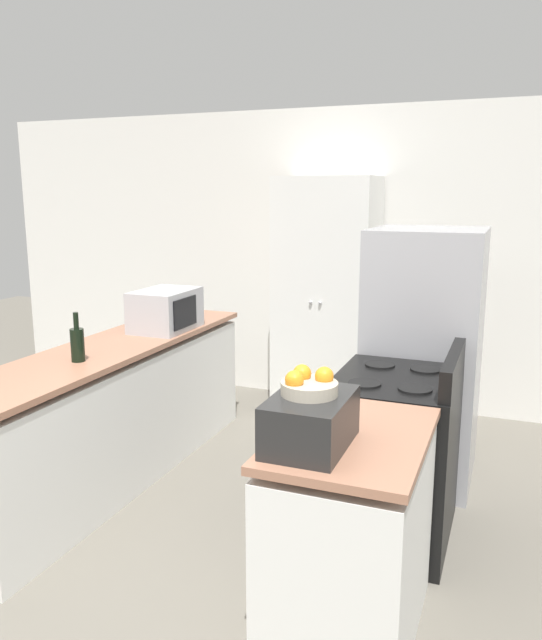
# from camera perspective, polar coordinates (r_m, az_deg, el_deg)

# --- Properties ---
(wall_back) EXTENTS (7.00, 0.06, 2.60)m
(wall_back) POSITION_cam_1_polar(r_m,az_deg,el_deg) (5.63, 6.13, 5.63)
(wall_back) COLOR white
(wall_back) RESTS_ON ground_plane
(counter_left) EXTENTS (0.60, 2.66, 0.91)m
(counter_left) POSITION_cam_1_polar(r_m,az_deg,el_deg) (4.29, -14.27, -8.43)
(counter_left) COLOR silver
(counter_left) RESTS_ON ground_plane
(counter_right) EXTENTS (0.60, 0.90, 0.91)m
(counter_right) POSITION_cam_1_polar(r_m,az_deg,el_deg) (2.83, 7.22, -19.20)
(counter_right) COLOR silver
(counter_right) RESTS_ON ground_plane
(pantry_cabinet) EXTENTS (0.82, 0.60, 2.01)m
(pantry_cabinet) POSITION_cam_1_polar(r_m,az_deg,el_deg) (5.35, 5.05, 2.14)
(pantry_cabinet) COLOR white
(pantry_cabinet) RESTS_ON ground_plane
(stove) EXTENTS (0.66, 0.79, 1.07)m
(stove) POSITION_cam_1_polar(r_m,az_deg,el_deg) (3.57, 11.10, -12.05)
(stove) COLOR black
(stove) RESTS_ON ground_plane
(refrigerator) EXTENTS (0.73, 0.77, 1.66)m
(refrigerator) POSITION_cam_1_polar(r_m,az_deg,el_deg) (4.22, 13.75, -3.19)
(refrigerator) COLOR #A3A3A8
(refrigerator) RESTS_ON ground_plane
(microwave) EXTENTS (0.36, 0.50, 0.29)m
(microwave) POSITION_cam_1_polar(r_m,az_deg,el_deg) (4.52, -9.61, 0.92)
(microwave) COLOR #B2B2B7
(microwave) RESTS_ON counter_left
(wine_bottle) EXTENTS (0.08, 0.08, 0.29)m
(wine_bottle) POSITION_cam_1_polar(r_m,az_deg,el_deg) (3.80, -17.28, -2.06)
(wine_bottle) COLOR black
(wine_bottle) RESTS_ON counter_left
(toaster_oven) EXTENTS (0.30, 0.43, 0.20)m
(toaster_oven) POSITION_cam_1_polar(r_m,az_deg,el_deg) (2.46, 3.59, -9.21)
(toaster_oven) COLOR black
(toaster_oven) RESTS_ON counter_right
(fruit_bowl) EXTENTS (0.22, 0.22, 0.10)m
(fruit_bowl) POSITION_cam_1_polar(r_m,az_deg,el_deg) (2.43, 3.45, -5.90)
(fruit_bowl) COLOR #B2A893
(fruit_bowl) RESTS_ON toaster_oven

